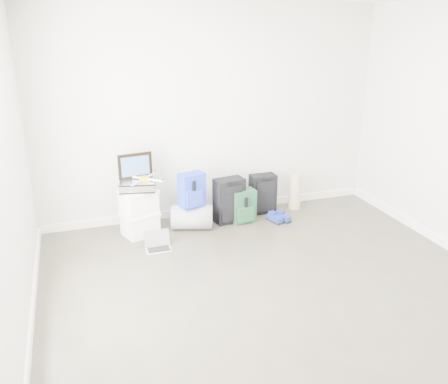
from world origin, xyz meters
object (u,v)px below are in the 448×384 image
object	(u,v)px
briefcase	(138,185)
duffel_bag	(192,217)
boxes_stack	(139,212)
laptop	(158,245)
carry_on	(263,194)
large_suitcase	(229,201)

from	to	relation	value
briefcase	duffel_bag	xyz separation A→B (m)	(0.65, -0.03, -0.49)
boxes_stack	laptop	size ratio (longest dim) A/B	2.00
boxes_stack	carry_on	size ratio (longest dim) A/B	1.09
boxes_stack	large_suitcase	distance (m)	1.16
briefcase	carry_on	size ratio (longest dim) A/B	0.76
duffel_bag	laptop	distance (m)	0.68
duffel_bag	carry_on	world-z (taller)	carry_on
duffel_bag	large_suitcase	bearing A→B (deg)	24.87
duffel_bag	carry_on	distance (m)	1.07
boxes_stack	duffel_bag	distance (m)	0.66
duffel_bag	large_suitcase	xyz separation A→B (m)	(0.51, 0.06, 0.14)
large_suitcase	laptop	size ratio (longest dim) A/B	2.01
large_suitcase	duffel_bag	bearing A→B (deg)	177.86
boxes_stack	large_suitcase	size ratio (longest dim) A/B	1.00
boxes_stack	carry_on	bearing A→B (deg)	-13.57
laptop	large_suitcase	bearing A→B (deg)	25.36
duffel_bag	carry_on	xyz separation A→B (m)	(1.05, 0.21, 0.11)
large_suitcase	laptop	distance (m)	1.17
boxes_stack	briefcase	world-z (taller)	briefcase
briefcase	carry_on	bearing A→B (deg)	17.99
boxes_stack	briefcase	xyz separation A→B (m)	(0.00, 0.00, 0.35)
briefcase	large_suitcase	size ratio (longest dim) A/B	0.70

